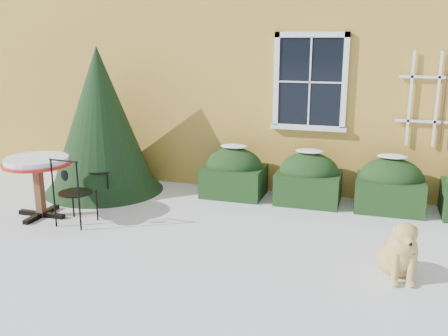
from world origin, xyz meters
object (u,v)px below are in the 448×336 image
(bistro_table, at_px, (37,168))
(evergreen_shrub, at_px, (101,134))
(patio_chair_near, at_px, (73,191))
(patio_chair_far, at_px, (101,167))
(dog, at_px, (400,253))

(bistro_table, bearing_deg, evergreen_shrub, 81.97)
(patio_chair_near, bearing_deg, patio_chair_far, -75.68)
(patio_chair_near, distance_m, patio_chair_far, 1.27)
(patio_chair_far, height_order, dog, patio_chair_far)
(patio_chair_near, bearing_deg, evergreen_shrub, -71.60)
(patio_chair_near, bearing_deg, bistro_table, -9.83)
(evergreen_shrub, distance_m, bistro_table, 1.56)
(dog, bearing_deg, patio_chair_far, 149.02)
(evergreen_shrub, bearing_deg, bistro_table, -98.03)
(bistro_table, xyz_separation_m, patio_chair_near, (0.71, -0.15, -0.27))
(bistro_table, distance_m, dog, 5.29)
(evergreen_shrub, relative_size, dog, 3.07)
(evergreen_shrub, bearing_deg, patio_chair_near, -73.67)
(evergreen_shrub, xyz_separation_m, patio_chair_far, (0.22, -0.44, -0.48))
(bistro_table, height_order, patio_chair_far, patio_chair_far)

